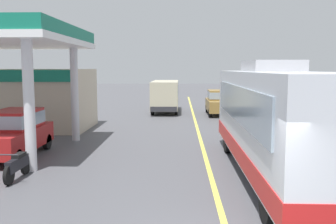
{
  "coord_description": "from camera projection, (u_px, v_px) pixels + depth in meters",
  "views": [
    {
      "loc": [
        -0.99,
        -5.79,
        3.42
      ],
      "look_at": [
        -1.5,
        10.0,
        1.6
      ],
      "focal_mm": 40.4,
      "sensor_mm": 36.0,
      "label": 1
    }
  ],
  "objects": [
    {
      "name": "car_trailing_behind_bus",
      "position": [
        219.0,
        101.0,
        28.03
      ],
      "size": [
        1.7,
        4.2,
        1.82
      ],
      "color": "olive",
      "rests_on": "ground"
    },
    {
      "name": "pedestrian_near_pump",
      "position": [
        26.0,
        127.0,
        16.1
      ],
      "size": [
        0.55,
        0.22,
        1.66
      ],
      "color": "#33333F",
      "rests_on": "ground"
    },
    {
      "name": "minibus_opposing_lane",
      "position": [
        165.0,
        93.0,
        29.79
      ],
      "size": [
        2.04,
        6.13,
        2.44
      ],
      "color": "#BFB799",
      "rests_on": "ground"
    },
    {
      "name": "gas_station_roadside",
      "position": [
        11.0,
        84.0,
        19.37
      ],
      "size": [
        9.1,
        11.95,
        5.1
      ],
      "color": "#147259",
      "rests_on": "ground"
    },
    {
      "name": "motorcycle_parked_forecourt",
      "position": [
        18.0,
        165.0,
        11.7
      ],
      "size": [
        0.55,
        1.8,
        0.92
      ],
      "color": "black",
      "rests_on": "ground"
    },
    {
      "name": "car_at_pump",
      "position": [
        14.0,
        131.0,
        14.61
      ],
      "size": [
        1.7,
        4.2,
        1.82
      ],
      "color": "maroon",
      "rests_on": "ground"
    },
    {
      "name": "lane_divider_stripe",
      "position": [
        198.0,
        130.0,
        21.01
      ],
      "size": [
        0.16,
        50.0,
        0.01
      ],
      "primitive_type": "cube",
      "color": "#D8CC4C",
      "rests_on": "ground"
    },
    {
      "name": "coach_bus_main",
      "position": [
        277.0,
        122.0,
        11.98
      ],
      "size": [
        2.6,
        11.04,
        3.69
      ],
      "color": "silver",
      "rests_on": "ground"
    },
    {
      "name": "ground",
      "position": [
        194.0,
        119.0,
        25.97
      ],
      "size": [
        120.0,
        120.0,
        0.0
      ],
      "primitive_type": "plane",
      "color": "#4C4C51"
    }
  ]
}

